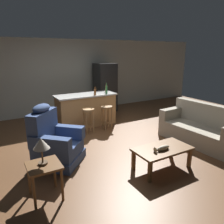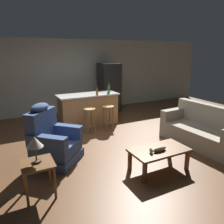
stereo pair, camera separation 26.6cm
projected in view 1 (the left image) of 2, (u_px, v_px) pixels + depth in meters
name	position (u px, v px, depth m)	size (l,w,h in m)	color
ground_plane	(108.00, 140.00, 5.57)	(12.00, 12.00, 0.00)	brown
back_wall	(65.00, 77.00, 7.82)	(12.00, 0.05, 2.60)	#B2B2A3
coffee_table	(162.00, 151.00, 4.13)	(1.10, 0.60, 0.42)	brown
fish_figurine	(162.00, 148.00, 4.00)	(0.34, 0.10, 0.10)	#4C3823
couch	(201.00, 129.00, 5.33)	(0.96, 1.95, 0.94)	#9E937F
recliner_near_lamp	(54.00, 143.00, 4.34)	(1.19, 1.19, 1.20)	#384C7A
end_table	(44.00, 171.00, 3.26)	(0.48, 0.48, 0.56)	brown
table_lamp	(41.00, 145.00, 3.17)	(0.24, 0.24, 0.41)	#4C3823
kitchen_island	(86.00, 110.00, 6.57)	(1.80, 0.70, 0.95)	#AD7F4C
bar_stool_left	(88.00, 116.00, 5.95)	(0.32, 0.32, 0.68)	#A87A47
bar_stool_right	(107.00, 113.00, 6.22)	(0.32, 0.32, 0.68)	olive
refrigerator	(105.00, 87.00, 8.09)	(0.70, 0.69, 1.76)	black
bottle_tall_green	(106.00, 89.00, 6.82)	(0.08, 0.08, 0.27)	brown
bottle_short_amber	(106.00, 90.00, 6.52)	(0.06, 0.06, 0.31)	#2D6B38
bottle_wine_dark	(95.00, 92.00, 6.30)	(0.07, 0.07, 0.25)	brown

